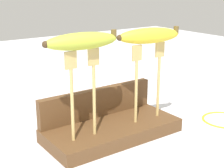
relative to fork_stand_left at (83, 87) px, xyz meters
The scene contains 8 objects.
ground_plane 0.17m from the fork_stand_left, 13.61° to the left, with size 3.00×3.00×0.00m, color silver.
wooden_board 0.16m from the fork_stand_left, 13.61° to the left, with size 0.32×0.15×0.03m, color brown.
board_backstop 0.15m from the fork_stand_left, 43.86° to the left, with size 0.32×0.02×0.07m, color brown.
fork_stand_left is the anchor object (origin of this frame).
fork_stand_right 0.18m from the fork_stand_left, ahead, with size 0.10×0.01×0.19m.
banana_raised_left 0.10m from the fork_stand_left, behind, with size 0.16×0.05×0.04m.
banana_raised_right 0.20m from the fork_stand_left, ahead, with size 0.16×0.07×0.04m.
wire_coil 0.42m from the fork_stand_left, 10.20° to the right, with size 0.12×0.12×0.01m, color gold.
Camera 1 is at (-0.44, -0.62, 0.36)m, focal length 55.08 mm.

